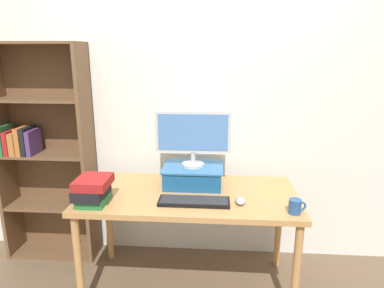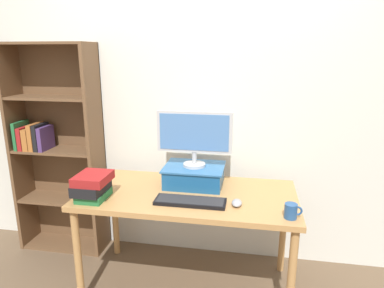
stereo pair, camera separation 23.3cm
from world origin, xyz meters
name	(u,v)px [view 1 (the left image)]	position (x,y,z in m)	size (l,w,h in m)	color
ground_plane	(189,285)	(0.00, 0.00, 0.00)	(12.00, 12.00, 0.00)	brown
back_wall	(194,102)	(0.00, 0.53, 1.30)	(7.00, 0.08, 2.60)	silver
desk	(189,203)	(0.00, 0.00, 0.67)	(1.48, 0.73, 0.75)	#B7844C
bookshelf_unit	(44,152)	(-1.21, 0.38, 0.90)	(0.74, 0.28, 1.76)	brown
riser_box	(193,174)	(0.02, 0.16, 0.82)	(0.43, 0.34, 0.14)	#195189
computer_monitor	(193,135)	(0.02, 0.16, 1.12)	(0.53, 0.16, 0.40)	#B7B7BA
keyboard	(194,201)	(0.05, -0.17, 0.76)	(0.46, 0.15, 0.02)	black
computer_mouse	(240,201)	(0.34, -0.15, 0.76)	(0.06, 0.10, 0.04)	#99999E
book_stack	(93,190)	(-0.60, -0.21, 0.84)	(0.21, 0.25, 0.17)	#236B38
coffee_mug	(295,206)	(0.66, -0.26, 0.79)	(0.10, 0.07, 0.09)	#234C84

